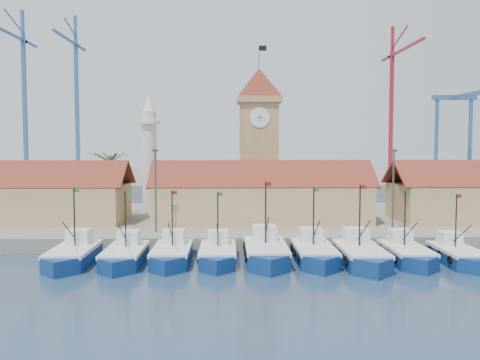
{
  "coord_description": "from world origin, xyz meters",
  "views": [
    {
      "loc": [
        -4.05,
        -45.99,
        11.19
      ],
      "look_at": [
        -2.69,
        18.0,
        6.76
      ],
      "focal_mm": 40.0,
      "sensor_mm": 36.0,
      "label": 1
    }
  ],
  "objects_px": {
    "clock_tower": "(259,137)",
    "minaret": "(149,154)",
    "boat_4": "(266,254)",
    "boat_0": "(72,257)"
  },
  "relations": [
    {
      "from": "clock_tower",
      "to": "minaret",
      "type": "bearing_deg",
      "value": 172.39
    },
    {
      "from": "clock_tower",
      "to": "boat_4",
      "type": "bearing_deg",
      "value": -91.39
    },
    {
      "from": "boat_0",
      "to": "boat_4",
      "type": "bearing_deg",
      "value": 1.68
    },
    {
      "from": "minaret",
      "to": "clock_tower",
      "type": "bearing_deg",
      "value": -7.61
    },
    {
      "from": "boat_0",
      "to": "minaret",
      "type": "xyz_separation_m",
      "value": [
        3.44,
        25.23,
        8.96
      ]
    },
    {
      "from": "clock_tower",
      "to": "boat_0",
      "type": "bearing_deg",
      "value": -128.45
    },
    {
      "from": "boat_0",
      "to": "boat_4",
      "type": "relative_size",
      "value": 0.93
    },
    {
      "from": "clock_tower",
      "to": "minaret",
      "type": "xyz_separation_m",
      "value": [
        -15.0,
        2.0,
        -2.23
      ]
    },
    {
      "from": "boat_0",
      "to": "minaret",
      "type": "bearing_deg",
      "value": 82.24
    },
    {
      "from": "boat_4",
      "to": "clock_tower",
      "type": "height_order",
      "value": "clock_tower"
    }
  ]
}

